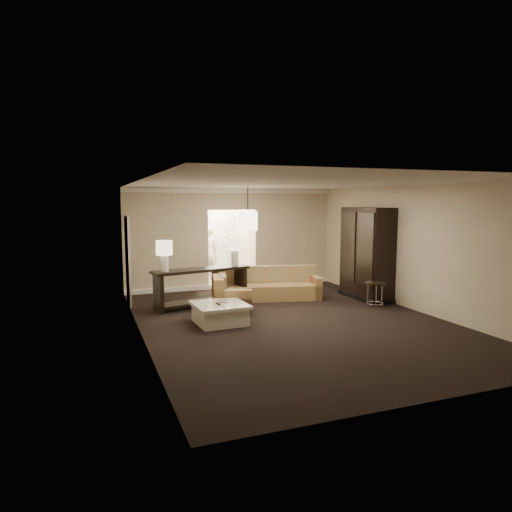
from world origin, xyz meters
name	(u,v)px	position (x,y,z in m)	size (l,w,h in m)	color
ground	(292,322)	(0.00, 0.00, 0.00)	(8.00, 8.00, 0.00)	black
wall_back	(232,238)	(0.00, 4.00, 1.40)	(6.00, 0.04, 2.80)	#B9AA8B
wall_front	(437,290)	(0.00, -4.00, 1.40)	(6.00, 0.04, 2.80)	#B9AA8B
wall_left	(140,260)	(-3.00, 0.00, 1.40)	(0.04, 8.00, 2.80)	#B9AA8B
wall_right	(415,248)	(3.00, 0.00, 1.40)	(0.04, 8.00, 2.80)	#B9AA8B
ceiling	(294,183)	(0.00, 0.00, 2.80)	(6.00, 8.00, 0.02)	white
crown_molding	(233,191)	(0.00, 3.95, 2.73)	(6.00, 0.10, 0.12)	white
baseboard	(233,285)	(0.00, 3.95, 0.06)	(6.00, 0.10, 0.12)	white
side_door	(128,261)	(-2.97, 2.80, 1.05)	(0.05, 0.90, 2.10)	silver
foyer	(219,238)	(0.00, 5.34, 1.30)	(1.44, 2.02, 2.80)	white
sectional_sofa	(255,289)	(-0.08, 1.99, 0.32)	(3.11, 2.29, 0.81)	brown
coffee_table	(220,313)	(-1.42, 0.39, 0.21)	(1.07, 1.07, 0.43)	silver
console_table	(202,284)	(-1.40, 2.00, 0.53)	(2.38, 1.01, 0.90)	black
armoire	(367,255)	(2.69, 1.38, 1.10)	(0.68, 1.59, 2.29)	black
drink_table	(375,290)	(2.30, 0.43, 0.43)	(0.48, 0.48, 0.59)	black
table_lamp_left	(164,251)	(-2.28, 1.81, 1.35)	(0.36, 0.36, 0.69)	white
table_lamp_right	(235,247)	(-0.52, 2.19, 1.35)	(0.36, 0.36, 0.69)	white
pendant_light	(248,221)	(0.00, 2.70, 1.95)	(0.38, 0.38, 1.09)	black
person	(209,250)	(-0.28, 5.60, 0.93)	(0.68, 0.45, 1.87)	beige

